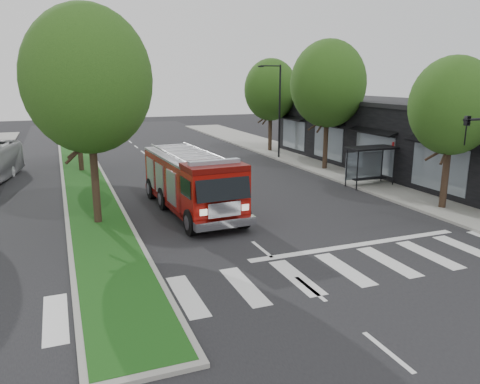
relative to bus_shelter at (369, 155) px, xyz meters
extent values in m
plane|color=black|center=(-11.20, -8.15, -2.04)|extent=(140.00, 140.00, 0.00)
cube|color=gray|center=(1.30, 1.85, -1.96)|extent=(5.00, 80.00, 0.15)
cube|color=gray|center=(-17.20, 9.85, -1.97)|extent=(3.00, 50.00, 0.14)
cube|color=#134112|center=(-17.20, 9.85, -1.89)|extent=(2.60, 49.50, 0.02)
cube|color=black|center=(5.80, 1.85, 0.46)|extent=(8.00, 30.00, 5.00)
cylinder|color=black|center=(-1.40, -0.75, -0.79)|extent=(0.08, 0.08, 2.50)
cylinder|color=black|center=(1.40, -0.75, -0.79)|extent=(0.08, 0.08, 2.50)
cylinder|color=black|center=(-1.40, 0.45, -0.79)|extent=(0.08, 0.08, 2.50)
cylinder|color=black|center=(1.40, 0.45, -0.79)|extent=(0.08, 0.08, 2.50)
cube|color=black|center=(0.00, -0.15, 0.51)|extent=(3.20, 1.60, 0.12)
cube|color=#8C99A5|center=(0.00, 0.55, -0.74)|extent=(2.80, 0.04, 1.80)
cube|color=black|center=(0.00, -0.15, -1.49)|extent=(2.40, 0.40, 0.08)
cylinder|color=black|center=(0.30, -6.15, -0.17)|extent=(0.36, 0.36, 3.74)
ellipsoid|color=#14360E|center=(0.30, -6.15, 3.49)|extent=(4.40, 4.40, 5.06)
cylinder|color=black|center=(0.30, 5.85, 0.16)|extent=(0.36, 0.36, 4.40)
ellipsoid|color=#14360E|center=(0.30, 5.85, 4.46)|extent=(5.60, 5.60, 6.44)
cylinder|color=black|center=(0.30, 15.85, -0.06)|extent=(0.36, 0.36, 3.96)
ellipsoid|color=#14360E|center=(0.30, 15.85, 3.81)|extent=(5.00, 5.00, 5.75)
cylinder|color=black|center=(-17.20, -2.15, 0.27)|extent=(0.36, 0.36, 4.62)
ellipsoid|color=#14360E|center=(-17.20, -2.15, 4.79)|extent=(5.80, 5.80, 6.67)
cylinder|color=black|center=(-17.20, 11.85, 0.16)|extent=(0.36, 0.36, 4.40)
ellipsoid|color=#14360E|center=(-17.20, 11.85, 4.46)|extent=(5.60, 5.60, 6.44)
imported|color=black|center=(-4.50, -11.65, 2.96)|extent=(0.18, 0.22, 1.10)
cylinder|color=black|center=(-0.70, 11.85, 1.96)|extent=(0.16, 0.16, 8.00)
cylinder|color=black|center=(-1.60, 11.85, 5.86)|extent=(1.80, 0.10, 0.10)
cube|color=black|center=(-2.50, 11.85, 5.81)|extent=(0.45, 0.20, 0.12)
cube|color=#500704|center=(-12.35, -1.52, -1.49)|extent=(3.23, 9.39, 0.28)
cube|color=maroon|center=(-12.39, -0.64, -0.33)|extent=(3.12, 7.19, 2.21)
cube|color=maroon|center=(-12.17, -4.93, -0.33)|extent=(2.86, 2.12, 2.32)
cube|color=#B2B2B7|center=(-12.39, -0.64, 0.83)|extent=(3.12, 7.19, 0.13)
cylinder|color=#B2B2B7|center=(-13.38, -0.69, 1.05)|extent=(0.45, 6.61, 0.11)
cylinder|color=#B2B2B7|center=(-11.40, -0.59, 1.05)|extent=(0.45, 6.61, 0.11)
cube|color=silver|center=(-12.11, -6.20, -1.38)|extent=(2.88, 0.53, 0.39)
cube|color=#8C99A5|center=(-12.17, -4.93, 1.16)|extent=(2.44, 0.51, 0.20)
cylinder|color=black|center=(-13.42, -5.33, -1.43)|extent=(0.45, 1.23, 1.21)
cylinder|color=black|center=(-10.89, -5.20, -1.43)|extent=(0.45, 1.23, 1.21)
cylinder|color=black|center=(-13.66, -0.71, -1.43)|extent=(0.45, 1.23, 1.21)
cylinder|color=black|center=(-11.13, -0.57, -1.43)|extent=(0.45, 1.23, 1.21)
cylinder|color=black|center=(-13.80, 1.94, -1.43)|extent=(0.45, 1.23, 1.21)
cylinder|color=black|center=(-11.26, 2.07, -1.43)|extent=(0.45, 1.23, 1.21)
camera|label=1|loc=(-18.68, -24.78, 4.85)|focal=35.00mm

